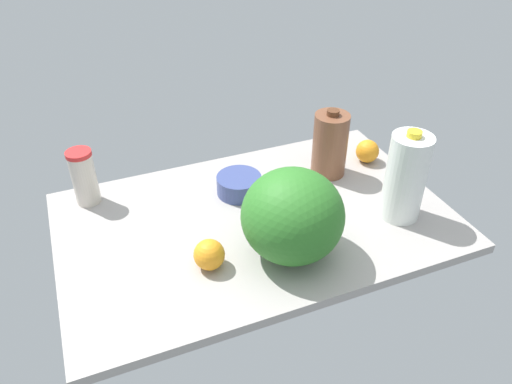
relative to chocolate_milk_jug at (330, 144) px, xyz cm
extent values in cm
cube|color=#A49E9A|center=(33.27, 14.73, -12.84)|extent=(120.00, 76.00, 3.00)
cylinder|color=brown|center=(0.00, 0.00, -0.12)|extent=(11.92, 11.92, 22.45)
cylinder|color=#59331E|center=(0.00, 0.00, 12.01)|extent=(4.17, 4.17, 1.80)
ellipsoid|color=#2F7727|center=(29.96, 32.93, 1.80)|extent=(28.37, 28.37, 26.29)
cylinder|color=white|center=(-8.93, 29.67, 2.54)|extent=(12.25, 12.25, 27.77)
cylinder|color=yellow|center=(-8.93, 29.67, 17.33)|extent=(4.29, 4.29, 1.80)
cylinder|color=#3C4A87|center=(33.64, -0.16, -8.18)|extent=(14.81, 14.81, 6.33)
cylinder|color=beige|center=(80.29, -14.08, -2.67)|extent=(7.71, 7.71, 17.33)
cylinder|color=red|center=(80.29, -14.08, 6.69)|extent=(7.94, 7.94, 1.40)
sphere|color=orange|center=(53.13, 29.80, -7.02)|extent=(8.65, 8.65, 8.65)
sphere|color=orange|center=(-16.84, -1.34, -7.17)|extent=(8.35, 8.35, 8.35)
camera|label=1|loc=(79.17, 127.76, 85.36)|focal=35.00mm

